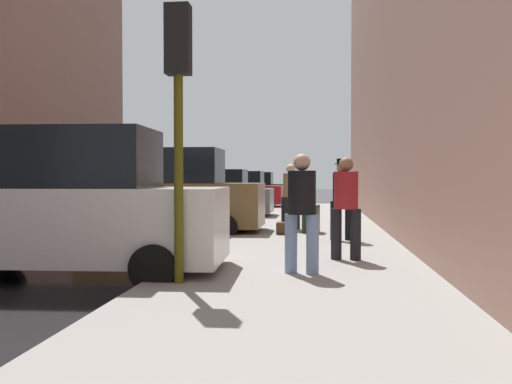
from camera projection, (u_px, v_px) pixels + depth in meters
name	position (u px, v px, depth m)	size (l,w,h in m)	color
sidewalk	(300.00, 264.00, 9.46)	(4.00, 40.00, 0.15)	gray
parked_white_van	(73.00, 210.00, 8.55)	(4.67, 2.20, 2.25)	silver
parked_bronze_suv	(174.00, 196.00, 14.61)	(4.60, 2.06, 2.25)	brown
parked_gray_coupe	(215.00, 196.00, 20.40)	(4.20, 2.07, 1.79)	slate
parked_red_hatchback	(239.00, 191.00, 26.72)	(4.24, 2.13, 1.79)	#B2191E
parked_dark_green_sedan	(253.00, 189.00, 32.52)	(4.22, 2.10, 1.79)	#193828
fire_hydrant	(246.00, 217.00, 14.71)	(0.42, 0.22, 0.70)	red
traffic_light	(178.00, 82.00, 7.35)	(0.32, 0.32, 3.60)	#514C0F
pedestrian_in_tan_coat	(291.00, 193.00, 14.90)	(0.53, 0.50, 1.71)	black
pedestrian_in_red_jacket	(346.00, 203.00, 9.46)	(0.52, 0.46, 1.71)	black
pedestrian_in_jeans	(302.00, 207.00, 8.10)	(0.53, 0.49, 1.71)	#728CB2
pedestrian_with_fedora	(342.00, 195.00, 12.41)	(0.51, 0.42, 1.78)	black
rolling_suitcase	(311.00, 219.00, 14.10)	(0.44, 0.61, 1.04)	black
duffel_bag	(283.00, 228.00, 13.75)	(0.32, 0.44, 0.28)	#472D19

